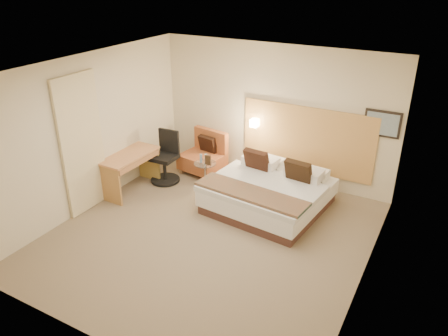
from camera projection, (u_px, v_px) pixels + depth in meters
The scene contains 20 objects.
floor at pixel (210, 236), 7.10m from camera, with size 4.80×5.00×0.02m, color #7C6A53.
ceiling at pixel (207, 69), 5.93m from camera, with size 4.80×5.00×0.02m, color white.
wall_back at pixel (274, 114), 8.50m from camera, with size 4.80×0.02×2.70m, color beige.
wall_front at pixel (86, 247), 4.53m from camera, with size 4.80×0.02×2.70m, color beige.
wall_left at pixel (89, 133), 7.57m from camera, with size 0.02×5.00×2.70m, color beige.
wall_right at pixel (374, 198), 5.47m from camera, with size 0.02×5.00×2.70m, color beige.
headboard_panel at pixel (306, 140), 8.34m from camera, with size 2.60×0.04×1.30m, color tan.
art_frame at pixel (382, 124), 7.54m from camera, with size 0.62×0.03×0.47m, color black.
art_canvas at pixel (382, 124), 7.52m from camera, with size 0.54×0.01×0.39m, color gray.
lamp_arm at pixel (256, 122), 8.67m from camera, with size 0.02×0.02×0.12m, color silver.
lamp_shade at pixel (255, 123), 8.62m from camera, with size 0.15×0.15×0.15m, color #F4E3BE.
curtain at pixel (82, 145), 7.40m from camera, with size 0.06×0.90×2.42m, color beige.
bottle_a at pixel (201, 158), 8.48m from camera, with size 0.05×0.05×0.17m, color #7EA1C3.
bottle_b at pixel (206, 158), 8.48m from camera, with size 0.05×0.05×0.17m, color #96CDE9.
menu_folder at pixel (208, 160), 8.39m from camera, with size 0.11×0.04×0.19m, color #382517.
bed at pixel (269, 192), 7.80m from camera, with size 2.10×2.06×0.94m.
lounge_chair at pixel (204, 156), 9.13m from camera, with size 0.92×0.83×0.87m.
side_table at pixel (205, 173), 8.58m from camera, with size 0.45×0.45×0.48m.
desk at pixel (130, 162), 8.26m from camera, with size 0.57×1.22×0.76m.
desk_chair at pixel (166, 161), 8.72m from camera, with size 0.61×0.61×1.03m.
Camera 1 is at (3.06, -5.09, 4.04)m, focal length 35.00 mm.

